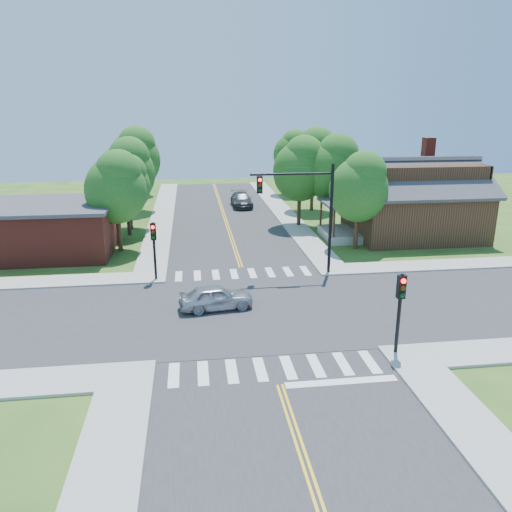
{
  "coord_description": "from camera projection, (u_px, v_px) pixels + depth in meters",
  "views": [
    {
      "loc": [
        -3.22,
        -24.69,
        10.75
      ],
      "look_at": [
        0.43,
        3.0,
        2.2
      ],
      "focal_mm": 35.0,
      "sensor_mm": 36.0,
      "label": 1
    }
  ],
  "objects": [
    {
      "name": "signal_pole_se",
      "position": [
        400.0,
        299.0,
        21.54
      ],
      "size": [
        0.34,
        0.42,
        3.8
      ],
      "color": "black",
      "rests_on": "ground"
    },
    {
      "name": "tree_w_d",
      "position": [
        140.0,
        157.0,
        59.72
      ],
      "size": [
        4.14,
        3.93,
        7.04
      ],
      "color": "#382314",
      "rests_on": "ground"
    },
    {
      "name": "tree_w_c",
      "position": [
        135.0,
        156.0,
        50.33
      ],
      "size": [
        5.11,
        4.86,
        8.7
      ],
      "color": "#382314",
      "rests_on": "ground"
    },
    {
      "name": "house_ne",
      "position": [
        413.0,
        197.0,
        41.36
      ],
      "size": [
        13.05,
        8.8,
        7.11
      ],
      "color": "#331C12",
      "rests_on": "ground"
    },
    {
      "name": "road_ew",
      "position": [
        255.0,
        311.0,
        26.94
      ],
      "size": [
        90.0,
        10.0,
        0.04
      ],
      "primitive_type": "cube",
      "color": "#2D2D30",
      "rests_on": "ground"
    },
    {
      "name": "car_silver",
      "position": [
        216.0,
        298.0,
        27.02
      ],
      "size": [
        2.59,
        4.38,
        1.36
      ],
      "primitive_type": "imported",
      "rotation": [
        0.0,
        0.0,
        1.7
      ],
      "color": "#B4B6BC",
      "rests_on": "ground"
    },
    {
      "name": "sidewalk_ne",
      "position": [
        410.0,
        230.0,
        43.9
      ],
      "size": [
        40.0,
        40.0,
        0.14
      ],
      "color": "#9E9B93",
      "rests_on": "ground"
    },
    {
      "name": "tree_e_b",
      "position": [
        334.0,
        167.0,
        43.55
      ],
      "size": [
        4.92,
        4.67,
        8.37
      ],
      "color": "#382314",
      "rests_on": "ground"
    },
    {
      "name": "tree_bldg",
      "position": [
        127.0,
        183.0,
        41.31
      ],
      "size": [
        4.03,
        3.83,
        6.85
      ],
      "color": "#382314",
      "rests_on": "ground"
    },
    {
      "name": "sidewalk_nw",
      "position": [
        34.0,
        243.0,
        39.95
      ],
      "size": [
        40.0,
        40.0,
        0.14
      ],
      "color": "#9E9B93",
      "rests_on": "ground"
    },
    {
      "name": "building_nw",
      "position": [
        44.0,
        228.0,
        37.14
      ],
      "size": [
        10.4,
        8.4,
        3.73
      ],
      "color": "maroon",
      "rests_on": "ground"
    },
    {
      "name": "road_ns",
      "position": [
        255.0,
        311.0,
        26.95
      ],
      "size": [
        10.0,
        90.0,
        0.04
      ],
      "primitive_type": "cube",
      "color": "#2D2D30",
      "rests_on": "ground"
    },
    {
      "name": "tree_e_a",
      "position": [
        360.0,
        185.0,
        37.14
      ],
      "size": [
        4.42,
        4.2,
        7.51
      ],
      "color": "#382314",
      "rests_on": "ground"
    },
    {
      "name": "crosswalk_south",
      "position": [
        274.0,
        368.0,
        21.06
      ],
      "size": [
        8.85,
        2.0,
        0.01
      ],
      "color": "white",
      "rests_on": "ground"
    },
    {
      "name": "tree_house",
      "position": [
        301.0,
        167.0,
        44.03
      ],
      "size": [
        4.82,
        4.58,
        8.19
      ],
      "color": "#382314",
      "rests_on": "ground"
    },
    {
      "name": "tree_e_c",
      "position": [
        314.0,
        156.0,
        50.7
      ],
      "size": [
        5.07,
        4.82,
        8.62
      ],
      "color": "#382314",
      "rests_on": "ground"
    },
    {
      "name": "centerline",
      "position": [
        255.0,
        310.0,
        26.94
      ],
      "size": [
        0.3,
        90.0,
        0.01
      ],
      "color": "yellow",
      "rests_on": "ground"
    },
    {
      "name": "signal_pole_nw",
      "position": [
        154.0,
        241.0,
        30.76
      ],
      "size": [
        0.34,
        0.42,
        3.8
      ],
      "color": "black",
      "rests_on": "ground"
    },
    {
      "name": "crosswalk_north",
      "position": [
        243.0,
        273.0,
        32.82
      ],
      "size": [
        8.85,
        2.0,
        0.01
      ],
      "color": "white",
      "rests_on": "ground"
    },
    {
      "name": "tree_w_b",
      "position": [
        128.0,
        169.0,
        43.04
      ],
      "size": [
        4.78,
        4.54,
        8.13
      ],
      "color": "#382314",
      "rests_on": "ground"
    },
    {
      "name": "intersection_patch",
      "position": [
        255.0,
        311.0,
        26.95
      ],
      "size": [
        10.2,
        10.2,
        0.06
      ],
      "primitive_type": "cube",
      "color": "#2D2D30",
      "rests_on": "ground"
    },
    {
      "name": "stop_bar",
      "position": [
        341.0,
        383.0,
        20.06
      ],
      "size": [
        4.6,
        0.45,
        0.09
      ],
      "primitive_type": "cube",
      "color": "white",
      "rests_on": "ground"
    },
    {
      "name": "signal_mast_ne",
      "position": [
        305.0,
        202.0,
        31.32
      ],
      "size": [
        5.3,
        0.42,
        7.2
      ],
      "color": "black",
      "rests_on": "ground"
    },
    {
      "name": "tree_e_d",
      "position": [
        293.0,
        152.0,
        59.98
      ],
      "size": [
        4.66,
        4.42,
        7.92
      ],
      "color": "#382314",
      "rests_on": "ground"
    },
    {
      "name": "ground",
      "position": [
        255.0,
        311.0,
        26.95
      ],
      "size": [
        100.0,
        100.0,
        0.0
      ],
      "primitive_type": "plane",
      "color": "#2D551A",
      "rests_on": "ground"
    },
    {
      "name": "tree_w_a",
      "position": [
        117.0,
        186.0,
        36.46
      ],
      "size": [
        4.5,
        4.28,
        7.66
      ],
      "color": "#382314",
      "rests_on": "ground"
    },
    {
      "name": "car_dgrey",
      "position": [
        242.0,
        200.0,
        53.95
      ],
      "size": [
        2.2,
        5.18,
        1.49
      ],
      "primitive_type": "imported",
      "rotation": [
        0.0,
        0.0,
        0.01
      ],
      "color": "#2C2F31",
      "rests_on": "ground"
    }
  ]
}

